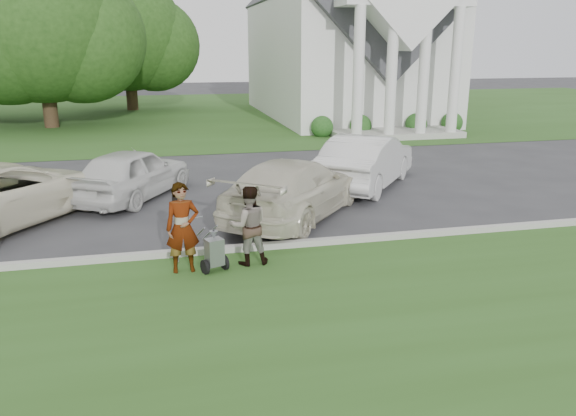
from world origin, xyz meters
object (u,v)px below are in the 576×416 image
object	(u,v)px
tree_left	(41,29)
person_left	(183,229)
striping_cart	(214,253)
car_b	(132,173)
parking_meter_near	(176,220)
person_right	(249,226)
tree_back	(127,39)
car_a	(4,193)
car_d	(367,161)
church	(345,17)
car_c	(294,189)

from	to	relation	value
tree_left	person_left	bearing A→B (deg)	-74.87
striping_cart	person_left	distance (m)	0.77
car_b	parking_meter_near	bearing A→B (deg)	130.59
person_left	person_right	bearing A→B (deg)	1.63
tree_back	parking_meter_near	world-z (taller)	tree_back
parking_meter_near	car_a	xyz separation A→B (m)	(-4.05, 3.70, -0.14)
parking_meter_near	car_d	size ratio (longest dim) A/B	0.29
church	person_right	bearing A→B (deg)	-112.56
person_right	car_b	distance (m)	6.31
tree_back	church	bearing A→B (deg)	-27.85
person_left	tree_back	bearing A→B (deg)	91.00
person_left	car_a	distance (m)	5.92
person_left	car_c	world-z (taller)	person_left
church	striping_cart	world-z (taller)	church
car_a	car_c	size ratio (longest dim) A/B	1.06
tree_left	person_right	xyz separation A→B (m)	(7.33, -22.19, -4.30)
church	car_c	bearing A→B (deg)	-111.57
tree_left	person_right	bearing A→B (deg)	-71.73
church	striping_cart	xyz separation A→B (m)	(-10.41, -23.55, -5.55)
tree_left	tree_back	distance (m)	8.95
person_left	car_d	bearing A→B (deg)	41.44
car_b	car_c	world-z (taller)	car_c
striping_cart	car_b	xyz separation A→B (m)	(-1.73, 6.05, 0.36)
church	parking_meter_near	distance (m)	25.94
car_a	car_d	world-z (taller)	car_d
tree_back	person_right	size ratio (longest dim) A/B	5.93
striping_cart	church	bearing A→B (deg)	45.30
church	car_b	distance (m)	21.93
tree_left	car_b	size ratio (longest dim) A/B	2.40
church	parking_meter_near	bearing A→B (deg)	-115.84
person_left	person_right	distance (m)	1.31
person_right	car_c	distance (m)	3.39
car_a	striping_cart	bearing A→B (deg)	172.80
car_b	car_c	xyz separation A→B (m)	(4.10, -2.84, 0.01)
person_left	car_d	xyz separation A→B (m)	(5.94, 5.79, -0.06)
car_c	car_b	bearing A→B (deg)	3.38
person_right	car_a	world-z (taller)	person_right
car_a	car_d	xyz separation A→B (m)	(10.10, 1.58, 0.05)
car_c	car_d	xyz separation A→B (m)	(3.00, 2.72, 0.06)
person_right	person_left	bearing A→B (deg)	3.11
person_left	parking_meter_near	xyz separation A→B (m)	(-0.11, 0.51, 0.03)
tree_back	car_b	world-z (taller)	tree_back
person_right	parking_meter_near	xyz separation A→B (m)	(-1.41, 0.41, 0.11)
tree_left	person_right	world-z (taller)	tree_left
car_a	car_d	size ratio (longest dim) A/B	1.12
car_d	car_a	bearing A→B (deg)	46.89
car_a	car_b	bearing A→B (deg)	-115.07
parking_meter_near	person_left	bearing A→B (deg)	-77.93
striping_cart	person_right	size ratio (longest dim) A/B	0.65
car_d	tree_back	bearing A→B (deg)	-33.97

